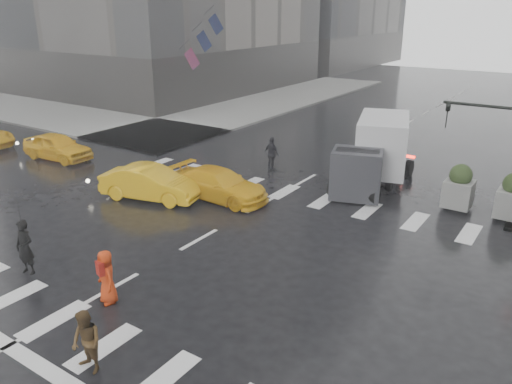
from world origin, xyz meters
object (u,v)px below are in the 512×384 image
Objects in this scene: pedestrian_brown at (87,342)px; box_truck at (376,151)px; taxi_front at (57,147)px; pedestrian_orange at (107,277)px; taxi_mid at (151,183)px.

box_truck is at bearing 92.58° from pedestrian_brown.
taxi_front is at bearing -178.65° from box_truck.
box_truck is at bearing -74.76° from taxi_front.
taxi_mid is at bearing 146.28° from pedestrian_orange.
box_truck is (2.50, 13.67, 0.86)m from pedestrian_orange.
pedestrian_brown is 0.35× the size of taxi_mid.
taxi_front is 8.82m from taxi_mid.
pedestrian_orange is 0.27× the size of box_truck.
pedestrian_brown is 2.90m from pedestrian_orange.
taxi_mid is at bearing -153.85° from box_truck.
pedestrian_brown is at bearing -127.56° from taxi_front.
taxi_front is at bearing 65.41° from taxi_mid.
pedestrian_orange is 13.92m from box_truck.
box_truck is (16.05, 5.60, 0.94)m from taxi_front.
pedestrian_orange is 0.36× the size of taxi_mid.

